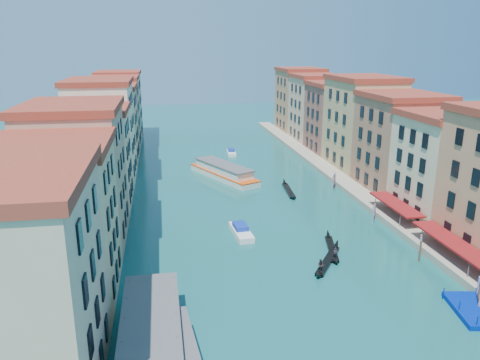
# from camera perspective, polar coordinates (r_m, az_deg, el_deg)

# --- Properties ---
(left_bank_palazzos) EXTENTS (12.80, 128.40, 21.00)m
(left_bank_palazzos) POSITION_cam_1_polar(r_m,az_deg,el_deg) (93.48, -16.80, 4.53)
(left_bank_palazzos) COLOR tan
(left_bank_palazzos) RESTS_ON ground
(right_bank_palazzos) EXTENTS (12.80, 128.40, 21.00)m
(right_bank_palazzos) POSITION_cam_1_polar(r_m,az_deg,el_deg) (103.02, 15.97, 5.65)
(right_bank_palazzos) COLOR brown
(right_bank_palazzos) RESTS_ON ground
(quay) EXTENTS (4.00, 140.00, 1.00)m
(quay) POSITION_cam_1_polar(r_m,az_deg,el_deg) (101.89, 11.50, 0.50)
(quay) COLOR gray
(quay) RESTS_ON ground
(restaurant_awnings) EXTENTS (3.20, 44.55, 3.12)m
(restaurant_awnings) POSITION_cam_1_polar(r_m,az_deg,el_deg) (66.03, 24.90, -7.17)
(restaurant_awnings) COLOR maroon
(restaurant_awnings) RESTS_ON ground
(vaporetto_stop) EXTENTS (5.40, 16.40, 3.65)m
(vaporetto_stop) POSITION_cam_1_polar(r_m,az_deg,el_deg) (46.37, -10.75, -18.28)
(vaporetto_stop) COLOR #565558
(vaporetto_stop) RESTS_ON ground
(mooring_poles_right) EXTENTS (1.44, 54.24, 3.20)m
(mooring_poles_right) POSITION_cam_1_polar(r_m,az_deg,el_deg) (69.54, 19.96, -6.96)
(mooring_poles_right) COLOR #53311C
(mooring_poles_right) RESTS_ON ground
(mooring_poles_left) EXTENTS (0.24, 8.24, 3.20)m
(mooring_poles_left) POSITION_cam_1_polar(r_m,az_deg,el_deg) (46.61, -13.98, -18.51)
(mooring_poles_left) COLOR #53311C
(mooring_poles_left) RESTS_ON ground
(vaporetto_far) EXTENTS (12.95, 20.40, 3.03)m
(vaporetto_far) POSITION_cam_1_polar(r_m,az_deg,el_deg) (100.04, -2.00, 1.04)
(vaporetto_far) COLOR silver
(vaporetto_far) RESTS_ON ground
(gondola_fore) EXTENTS (3.27, 10.64, 2.15)m
(gondola_fore) POSITION_cam_1_polar(r_m,az_deg,el_deg) (66.70, 11.12, -8.12)
(gondola_fore) COLOR black
(gondola_fore) RESTS_ON ground
(gondola_right) EXTENTS (7.25, 10.18, 2.33)m
(gondola_right) POSITION_cam_1_polar(r_m,az_deg,el_deg) (62.86, 10.61, -9.58)
(gondola_right) COLOR black
(gondola_right) RESTS_ON ground
(gondola_far) EXTENTS (1.95, 11.89, 1.68)m
(gondola_far) POSITION_cam_1_polar(r_m,az_deg,el_deg) (91.34, 5.92, -1.19)
(gondola_far) COLOR black
(gondola_far) RESTS_ON ground
(motorboat_mid) EXTENTS (2.84, 7.36, 1.49)m
(motorboat_mid) POSITION_cam_1_polar(r_m,az_deg,el_deg) (70.63, 0.12, -6.20)
(motorboat_mid) COLOR white
(motorboat_mid) RESTS_ON ground
(motorboat_far) EXTENTS (2.47, 6.60, 1.34)m
(motorboat_far) POSITION_cam_1_polar(r_m,az_deg,el_deg) (122.06, -1.06, 3.42)
(motorboat_far) COLOR white
(motorboat_far) RESTS_ON ground
(blue_dock) EXTENTS (5.73, 7.59, 0.57)m
(blue_dock) POSITION_cam_1_polar(r_m,az_deg,el_deg) (57.46, 26.86, -13.96)
(blue_dock) COLOR #001F97
(blue_dock) RESTS_ON ground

